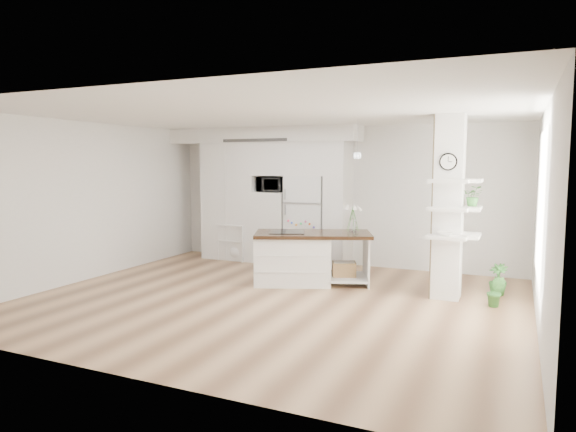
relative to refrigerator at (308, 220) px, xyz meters
The scene contains 14 objects.
floor 2.87m from the refrigerator, 78.93° to the right, with size 7.00×6.00×0.01m, color tan.
room 2.90m from the refrigerator, 78.93° to the right, with size 7.04×6.04×2.72m.
cabinet_wall 1.12m from the refrigerator, behind, with size 4.00×0.71×2.70m.
refrigerator is the anchor object (origin of this frame).
column 3.33m from the refrigerator, 28.14° to the right, with size 0.69×0.90×2.70m.
window 4.70m from the refrigerator, 30.76° to the right, with size 2.40×2.40×0.00m, color white.
pendant_light 3.59m from the refrigerator, 48.71° to the right, with size 0.12×0.12×0.10m, color white.
kitchen_island 1.65m from the refrigerator, 72.72° to the right, with size 2.10×1.55×1.42m.
bookshelf 1.64m from the refrigerator, behind, with size 0.65×0.40×0.75m.
floor_plant_a 3.98m from the refrigerator, 26.06° to the right, with size 0.24×0.20×0.44m, color #367A31.
floor_plant_b 3.72m from the refrigerator, 15.86° to the right, with size 0.27×0.27×0.48m, color #367A31.
microwave 1.02m from the refrigerator, behind, with size 0.54×0.37×0.30m, color #2D2D2D.
shelf_plant 3.51m from the refrigerator, 23.68° to the right, with size 0.27×0.23×0.30m, color #367A31.
decor_bowl 3.34m from the refrigerator, 32.27° to the right, with size 0.22×0.22×0.05m, color white.
Camera 1 is at (3.22, -6.61, 2.01)m, focal length 32.00 mm.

